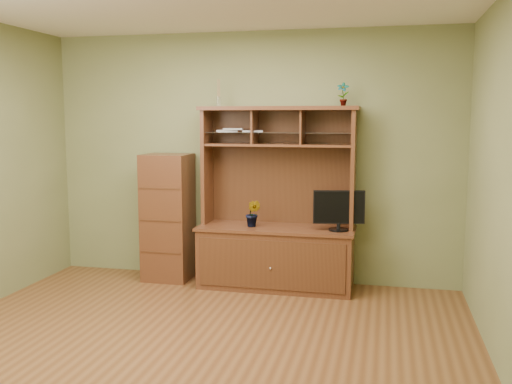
% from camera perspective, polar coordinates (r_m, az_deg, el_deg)
% --- Properties ---
extents(room, '(4.54, 4.04, 2.74)m').
position_cam_1_polar(room, '(4.33, -6.66, 1.62)').
color(room, brown).
rests_on(room, ground).
extents(media_hutch, '(1.66, 0.61, 1.90)m').
position_cam_1_polar(media_hutch, '(6.02, 2.06, -4.65)').
color(media_hutch, '#4D2516').
rests_on(media_hutch, room).
extents(monitor, '(0.51, 0.20, 0.41)m').
position_cam_1_polar(monitor, '(5.79, 8.28, -1.75)').
color(monitor, black).
rests_on(monitor, media_hutch).
extents(orchid_plant, '(0.17, 0.15, 0.29)m').
position_cam_1_polar(orchid_plant, '(5.94, -0.30, -2.16)').
color(orchid_plant, '#345F20').
rests_on(orchid_plant, media_hutch).
extents(top_plant, '(0.13, 0.09, 0.24)m').
position_cam_1_polar(top_plant, '(5.88, 8.69, 9.66)').
color(top_plant, '#3F6E26').
rests_on(top_plant, media_hutch).
extents(reed_diffuser, '(0.06, 0.06, 0.29)m').
position_cam_1_polar(reed_diffuser, '(6.12, -3.75, 9.58)').
color(reed_diffuser, silver).
rests_on(reed_diffuser, media_hutch).
extents(magazines, '(0.53, 0.22, 0.04)m').
position_cam_1_polar(magazines, '(6.06, -1.90, 6.18)').
color(magazines, '#BCBBC1').
rests_on(magazines, media_hutch).
extents(side_cabinet, '(0.50, 0.45, 1.39)m').
position_cam_1_polar(side_cabinet, '(6.36, -8.80, -2.50)').
color(side_cabinet, '#4D2516').
rests_on(side_cabinet, room).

